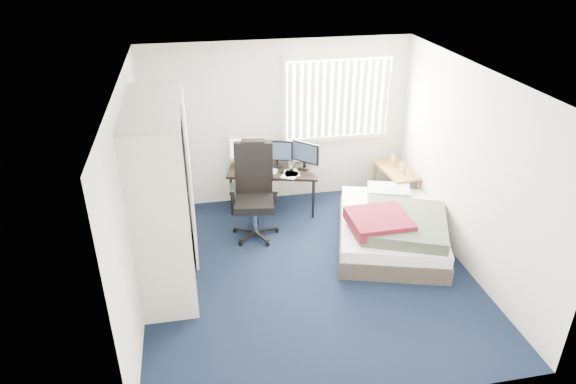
# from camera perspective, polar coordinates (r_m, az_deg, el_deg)

# --- Properties ---
(ground) EXTENTS (4.20, 4.20, 0.00)m
(ground) POSITION_cam_1_polar(r_m,az_deg,el_deg) (6.61, 2.29, -8.79)
(ground) COLOR black
(ground) RESTS_ON ground
(room_shell) EXTENTS (4.20, 4.20, 4.20)m
(room_shell) POSITION_cam_1_polar(r_m,az_deg,el_deg) (5.85, 2.56, 3.24)
(room_shell) COLOR silver
(room_shell) RESTS_ON ground
(window_assembly) EXTENTS (1.72, 0.09, 1.32)m
(window_assembly) POSITION_cam_1_polar(r_m,az_deg,el_deg) (7.89, 5.58, 10.29)
(window_assembly) COLOR white
(window_assembly) RESTS_ON ground
(closet) EXTENTS (0.64, 1.84, 2.22)m
(closet) POSITION_cam_1_polar(r_m,az_deg,el_deg) (6.03, -13.72, 1.56)
(closet) COLOR beige
(closet) RESTS_ON ground
(desk) EXTENTS (1.46, 0.95, 1.12)m
(desk) POSITION_cam_1_polar(r_m,az_deg,el_deg) (7.72, -1.58, 2.93)
(desk) COLOR black
(desk) RESTS_ON ground
(office_chair) EXTENTS (0.72, 0.72, 1.35)m
(office_chair) POSITION_cam_1_polar(r_m,az_deg,el_deg) (7.15, -3.74, -0.91)
(office_chair) COLOR black
(office_chair) RESTS_ON ground
(footstool) EXTENTS (0.38, 0.35, 0.25)m
(footstool) POSITION_cam_1_polar(r_m,az_deg,el_deg) (7.98, -4.76, -0.39)
(footstool) COLOR white
(footstool) RESTS_ON ground
(nightstand) EXTENTS (0.51, 0.88, 0.75)m
(nightstand) POSITION_cam_1_polar(r_m,az_deg,el_deg) (8.14, 11.93, 2.09)
(nightstand) COLOR brown
(nightstand) RESTS_ON ground
(bed) EXTENTS (1.85, 2.16, 0.61)m
(bed) POSITION_cam_1_polar(r_m,az_deg,el_deg) (7.12, 11.45, -3.93)
(bed) COLOR #3E342C
(bed) RESTS_ON ground
(pine_box) EXTENTS (0.45, 0.35, 0.32)m
(pine_box) POSITION_cam_1_polar(r_m,az_deg,el_deg) (6.56, -12.40, -8.09)
(pine_box) COLOR tan
(pine_box) RESTS_ON ground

